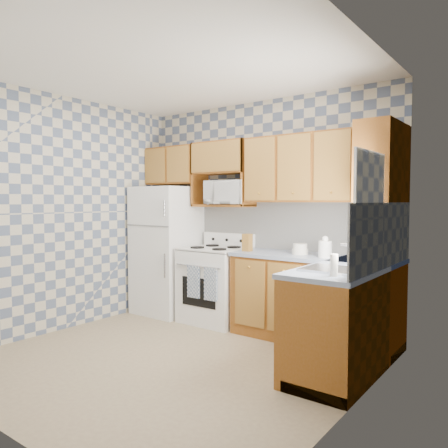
{
  "coord_description": "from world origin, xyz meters",
  "views": [
    {
      "loc": [
        2.8,
        -2.94,
        1.49
      ],
      "look_at": [
        0.05,
        0.75,
        1.25
      ],
      "focal_mm": 35.0,
      "sensor_mm": 36.0,
      "label": 1
    }
  ],
  "objects_px": {
    "refrigerator": "(167,250)",
    "microwave": "(229,193)",
    "stove_body": "(216,286)",
    "electric_kettle": "(325,249)"
  },
  "relations": [
    {
      "from": "stove_body",
      "to": "microwave",
      "type": "distance_m",
      "value": 1.16
    },
    {
      "from": "refrigerator",
      "to": "microwave",
      "type": "relative_size",
      "value": 3.16
    },
    {
      "from": "stove_body",
      "to": "microwave",
      "type": "height_order",
      "value": "microwave"
    },
    {
      "from": "stove_body",
      "to": "electric_kettle",
      "type": "bearing_deg",
      "value": -3.25
    },
    {
      "from": "stove_body",
      "to": "electric_kettle",
      "type": "height_order",
      "value": "electric_kettle"
    },
    {
      "from": "electric_kettle",
      "to": "refrigerator",
      "type": "bearing_deg",
      "value": 178.53
    },
    {
      "from": "stove_body",
      "to": "electric_kettle",
      "type": "distance_m",
      "value": 1.57
    },
    {
      "from": "microwave",
      "to": "electric_kettle",
      "type": "relative_size",
      "value": 3.14
    },
    {
      "from": "electric_kettle",
      "to": "microwave",
      "type": "bearing_deg",
      "value": 171.18
    },
    {
      "from": "electric_kettle",
      "to": "stove_body",
      "type": "bearing_deg",
      "value": 176.75
    }
  ]
}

